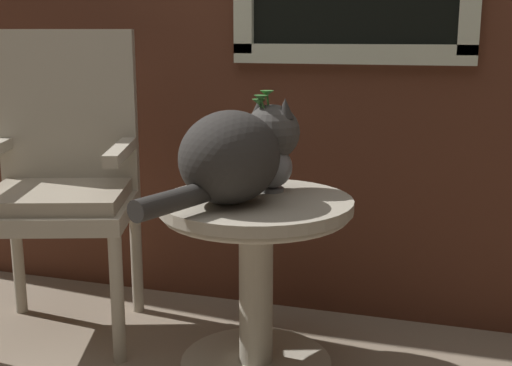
{
  "coord_description": "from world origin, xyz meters",
  "views": [
    {
      "loc": [
        0.72,
        -1.6,
        1.07
      ],
      "look_at": [
        0.14,
        0.3,
        0.62
      ],
      "focal_mm": 46.61,
      "sensor_mm": 36.0,
      "label": 1
    }
  ],
  "objects_px": {
    "wicker_chair": "(62,171)",
    "pewter_vase_with_ivy": "(271,161)",
    "wicker_side_table": "(256,256)",
    "cat": "(237,153)"
  },
  "relations": [
    {
      "from": "wicker_side_table",
      "to": "cat",
      "type": "distance_m",
      "value": 0.34
    },
    {
      "from": "wicker_chair",
      "to": "cat",
      "type": "relative_size",
      "value": 1.63
    },
    {
      "from": "pewter_vase_with_ivy",
      "to": "wicker_side_table",
      "type": "bearing_deg",
      "value": -97.96
    },
    {
      "from": "wicker_chair",
      "to": "pewter_vase_with_ivy",
      "type": "relative_size",
      "value": 3.37
    },
    {
      "from": "wicker_chair",
      "to": "pewter_vase_with_ivy",
      "type": "xyz_separation_m",
      "value": [
        0.77,
        0.0,
        0.08
      ]
    },
    {
      "from": "wicker_side_table",
      "to": "pewter_vase_with_ivy",
      "type": "xyz_separation_m",
      "value": [
        0.02,
        0.11,
        0.28
      ]
    },
    {
      "from": "wicker_side_table",
      "to": "pewter_vase_with_ivy",
      "type": "relative_size",
      "value": 1.87
    },
    {
      "from": "wicker_side_table",
      "to": "cat",
      "type": "height_order",
      "value": "cat"
    },
    {
      "from": "wicker_side_table",
      "to": "wicker_chair",
      "type": "distance_m",
      "value": 0.79
    },
    {
      "from": "cat",
      "to": "wicker_chair",
      "type": "bearing_deg",
      "value": 167.92
    }
  ]
}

